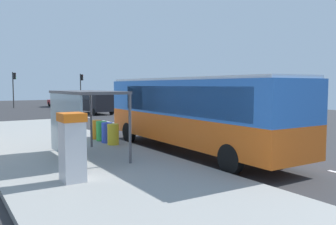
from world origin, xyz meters
name	(u,v)px	position (x,y,z in m)	size (l,w,h in m)	color
ground_plane	(105,122)	(0.00, 14.00, -0.02)	(56.00, 92.00, 0.04)	#2D2D30
sidewalk_platform	(72,155)	(-6.40, 2.00, 0.09)	(6.20, 30.00, 0.18)	#999993
lane_stripe_seg_1	(245,152)	(0.25, -1.00, 0.01)	(0.16, 2.20, 0.01)	silver
lane_stripe_seg_2	(180,138)	(0.25, 4.00, 0.01)	(0.16, 2.20, 0.01)	silver
lane_stripe_seg_3	(137,128)	(0.25, 9.00, 0.01)	(0.16, 2.20, 0.01)	silver
lane_stripe_seg_4	(108,122)	(0.25, 14.00, 0.01)	(0.16, 2.20, 0.01)	silver
lane_stripe_seg_5	(87,117)	(0.25, 19.00, 0.01)	(0.16, 2.20, 0.01)	silver
lane_stripe_seg_6	(70,113)	(0.25, 24.00, 0.01)	(0.16, 2.20, 0.01)	silver
lane_stripe_seg_7	(57,110)	(0.25, 29.00, 0.01)	(0.16, 2.20, 0.01)	silver
bus	(192,110)	(-1.71, 0.26, 1.84)	(2.66, 11.04, 3.21)	orange
white_van	(95,101)	(2.20, 22.05, 1.34)	(2.24, 5.29, 2.30)	black
sedan_near	(58,101)	(2.30, 35.85, 0.79)	(1.92, 4.44, 1.52)	#A51919
sedan_far	(74,103)	(2.30, 29.29, 0.79)	(1.85, 4.40, 1.52)	black
ticket_machine	(72,146)	(-7.64, -2.11, 1.17)	(0.66, 0.76, 1.94)	silver
recycling_bin_yellow	(113,134)	(-4.20, 2.91, 0.66)	(0.52, 0.52, 0.95)	yellow
recycling_bin_blue	(107,133)	(-4.20, 3.61, 0.66)	(0.52, 0.52, 0.95)	blue
recycling_bin_green	(102,131)	(-4.20, 4.31, 0.66)	(0.52, 0.52, 0.95)	green
recycling_bin_orange	(96,129)	(-4.20, 5.01, 0.66)	(0.52, 0.52, 0.95)	orange
traffic_light_near_side	(81,84)	(5.51, 35.83, 3.02)	(0.49, 0.28, 4.50)	#2D2D2D
traffic_light_far_side	(14,84)	(-3.10, 36.63, 3.07)	(0.49, 0.28, 4.59)	#2D2D2D
bus_shelter	(79,107)	(-6.41, 0.96, 2.10)	(1.80, 4.00, 2.50)	#4C4C51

